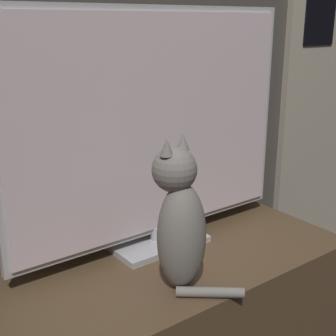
{
  "coord_description": "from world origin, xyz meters",
  "views": [
    {
      "loc": [
        -0.74,
        -0.13,
        1.21
      ],
      "look_at": [
        0.02,
        0.89,
        0.81
      ],
      "focal_mm": 50.0,
      "sensor_mm": 36.0,
      "label": 1
    }
  ],
  "objects": [
    {
      "name": "tv",
      "position": [
        0.07,
        1.02,
        0.88
      ],
      "size": [
        1.01,
        0.19,
        0.75
      ],
      "color": "#B7B7BC",
      "rests_on": "tv_stand"
    },
    {
      "name": "cat",
      "position": [
        -0.03,
        0.77,
        0.69
      ],
      "size": [
        0.19,
        0.26,
        0.43
      ],
      "rotation": [
        0.0,
        0.0,
        0.29
      ],
      "color": "gray",
      "rests_on": "tv_stand"
    },
    {
      "name": "tv_stand",
      "position": [
        0.0,
        0.91,
        0.25
      ],
      "size": [
        1.23,
        0.54,
        0.5
      ],
      "color": "brown",
      "rests_on": "ground_plane"
    }
  ]
}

